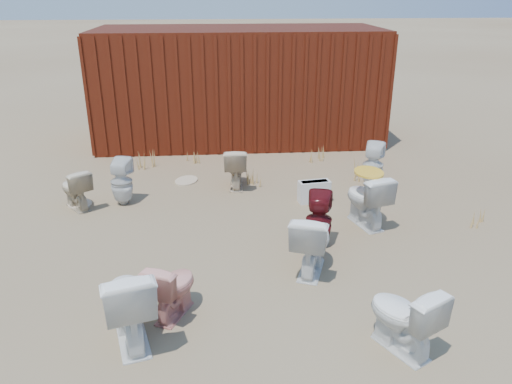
{
  "coord_description": "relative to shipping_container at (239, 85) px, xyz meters",
  "views": [
    {
      "loc": [
        -0.51,
        -5.8,
        3.2
      ],
      "look_at": [
        0.0,
        0.6,
        0.55
      ],
      "focal_mm": 35.0,
      "sensor_mm": 36.0,
      "label": 1
    }
  ],
  "objects": [
    {
      "name": "ground",
      "position": [
        0.0,
        -5.2,
        -1.2
      ],
      "size": [
        100.0,
        100.0,
        0.0
      ],
      "primitive_type": "plane",
      "color": "brown",
      "rests_on": "ground"
    },
    {
      "name": "shipping_container",
      "position": [
        0.0,
        0.0,
        0.0
      ],
      "size": [
        6.0,
        2.4,
        2.4
      ],
      "primitive_type": "cube",
      "color": "#53150D",
      "rests_on": "ground"
    },
    {
      "name": "toilet_front_a",
      "position": [
        -1.41,
        -6.95,
        -0.77
      ],
      "size": [
        0.69,
        0.94,
        0.86
      ],
      "primitive_type": "imported",
      "rotation": [
        0.0,
        0.0,
        3.42
      ],
      "color": "white",
      "rests_on": "ground"
    },
    {
      "name": "toilet_front_pink",
      "position": [
        -1.03,
        -6.56,
        -0.88
      ],
      "size": [
        0.6,
        0.73,
        0.65
      ],
      "primitive_type": "imported",
      "rotation": [
        0.0,
        0.0,
        2.7
      ],
      "color": "#E08F81",
      "rests_on": "ground"
    },
    {
      "name": "toilet_front_c",
      "position": [
        0.56,
        -5.82,
        -0.81
      ],
      "size": [
        0.67,
        0.87,
        0.79
      ],
      "primitive_type": "imported",
      "rotation": [
        0.0,
        0.0,
        2.8
      ],
      "color": "white",
      "rests_on": "ground"
    },
    {
      "name": "toilet_front_maroon",
      "position": [
        0.78,
        -5.2,
        -0.82
      ],
      "size": [
        0.42,
        0.42,
        0.75
      ],
      "primitive_type": "imported",
      "rotation": [
        0.0,
        0.0,
        2.88
      ],
      "color": "#560E13",
      "rests_on": "ground"
    },
    {
      "name": "toilet_front_e",
      "position": [
        1.15,
        -7.29,
        -0.83
      ],
      "size": [
        0.7,
        0.83,
        0.73
      ],
      "primitive_type": "imported",
      "rotation": [
        0.0,
        0.0,
        3.64
      ],
      "color": "white",
      "rests_on": "ground"
    },
    {
      "name": "toilet_back_a",
      "position": [
        -2.03,
        -3.59,
        -0.83
      ],
      "size": [
        0.4,
        0.4,
        0.75
      ],
      "primitive_type": "imported",
      "rotation": [
        0.0,
        0.0,
        2.94
      ],
      "color": "silver",
      "rests_on": "ground"
    },
    {
      "name": "toilet_back_beige_left",
      "position": [
        -2.72,
        -3.7,
        -0.88
      ],
      "size": [
        0.67,
        0.72,
        0.64
      ],
      "primitive_type": "imported",
      "rotation": [
        0.0,
        0.0,
        3.78
      ],
      "color": "#C6B390",
      "rests_on": "ground"
    },
    {
      "name": "toilet_back_beige_right",
      "position": [
        -0.22,
        -3.0,
        -0.85
      ],
      "size": [
        0.43,
        0.71,
        0.7
      ],
      "primitive_type": "imported",
      "rotation": [
        0.0,
        0.0,
        3.09
      ],
      "color": "beige",
      "rests_on": "ground"
    },
    {
      "name": "toilet_back_yellowlid",
      "position": [
        1.58,
        -4.62,
        -0.8
      ],
      "size": [
        0.65,
        0.87,
        0.79
      ],
      "primitive_type": "imported",
      "rotation": [
        0.0,
        0.0,
        3.43
      ],
      "color": "white",
      "rests_on": "ground"
    },
    {
      "name": "toilet_back_e",
      "position": [
        2.11,
        -3.18,
        -0.81
      ],
      "size": [
        0.47,
        0.48,
        0.78
      ],
      "primitive_type": "imported",
      "rotation": [
        0.0,
        0.0,
        2.68
      ],
      "color": "white",
      "rests_on": "ground"
    },
    {
      "name": "yellow_lid",
      "position": [
        1.58,
        -4.62,
        -0.39
      ],
      "size": [
        0.4,
        0.5,
        0.02
      ],
      "primitive_type": "ellipsoid",
      "color": "gold",
      "rests_on": "toilet_back_yellowlid"
    },
    {
      "name": "loose_tank",
      "position": [
        1.0,
        -3.75,
        -1.02
      ],
      "size": [
        0.52,
        0.27,
        0.35
      ],
      "primitive_type": "cube",
      "rotation": [
        0.0,
        0.0,
        0.14
      ],
      "color": "silver",
      "rests_on": "ground"
    },
    {
      "name": "loose_lid_near",
      "position": [
        -1.09,
        -2.67,
        -1.19
      ],
      "size": [
        0.53,
        0.6,
        0.02
      ],
      "primitive_type": "ellipsoid",
      "rotation": [
        0.0,
        0.0,
        -0.36
      ],
      "color": "#C8B291",
      "rests_on": "ground"
    },
    {
      "name": "loose_lid_far",
      "position": [
        -2.73,
        -3.56,
        -1.19
      ],
      "size": [
        0.55,
        0.59,
        0.02
      ],
      "primitive_type": "ellipsoid",
      "rotation": [
        0.0,
        0.0,
        0.56
      ],
      "color": "#C2AA8C",
      "rests_on": "ground"
    },
    {
      "name": "weed_clump_a",
      "position": [
        -1.88,
        -1.94,
        -1.03
      ],
      "size": [
        0.36,
        0.36,
        0.33
      ],
      "primitive_type": "cone",
      "color": "#AE8845",
      "rests_on": "ground"
    },
    {
      "name": "weed_clump_b",
      "position": [
        0.09,
        -2.91,
        -1.07
      ],
      "size": [
        0.32,
        0.32,
        0.26
      ],
      "primitive_type": "cone",
      "color": "#AE8845",
      "rests_on": "ground"
    },
    {
      "name": "weed_clump_c",
      "position": [
        2.09,
        -2.79,
        -1.02
      ],
      "size": [
        0.36,
        0.36,
        0.35
      ],
      "primitive_type": "cone",
      "color": "#AE8845",
      "rests_on": "ground"
    },
    {
      "name": "weed_clump_d",
      "position": [
        -1.03,
        -1.7,
        -1.08
      ],
      "size": [
        0.3,
        0.3,
        0.25
      ],
      "primitive_type": "cone",
      "color": "#AE8845",
      "rests_on": "ground"
    },
    {
      "name": "weed_clump_e",
      "position": [
        1.46,
        -1.7,
        -1.07
      ],
      "size": [
        0.34,
        0.34,
        0.26
      ],
      "primitive_type": "cone",
      "color": "#AE8845",
      "rests_on": "ground"
    },
    {
      "name": "weed_clump_f",
      "position": [
        3.2,
        -4.81,
        -1.1
      ],
      "size": [
        0.28,
        0.28,
        0.21
      ],
      "primitive_type": "cone",
      "color": "#AE8845",
      "rests_on": "ground"
    }
  ]
}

